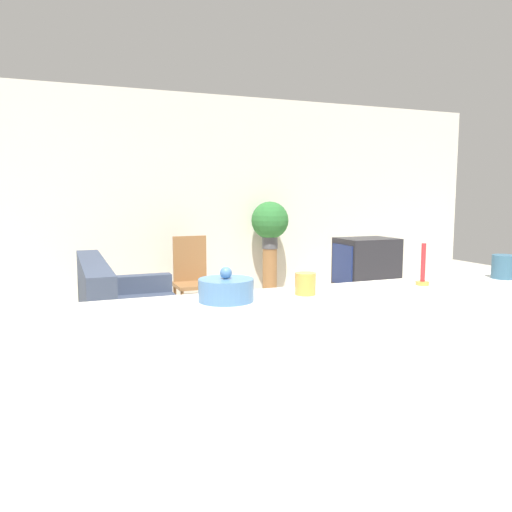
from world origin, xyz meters
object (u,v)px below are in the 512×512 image
at_px(television, 366,263).
at_px(potted_plant, 270,222).
at_px(decorative_bowl, 226,289).
at_px(wooden_chair, 192,275).
at_px(couch, 133,328).

height_order(television, potted_plant, potted_plant).
distance_m(potted_plant, decorative_bowl, 4.16).
bearing_deg(potted_plant, television, -72.29).
height_order(television, wooden_chair, television).
distance_m(television, potted_plant, 1.59).
bearing_deg(wooden_chair, potted_plant, 13.64).
height_order(couch, wooden_chair, wooden_chair).
bearing_deg(couch, decorative_bowl, -86.07).
bearing_deg(couch, television, 2.86).
relative_size(couch, potted_plant, 2.95).
height_order(couch, decorative_bowl, decorative_bowl).
distance_m(wooden_chair, potted_plant, 1.27).
height_order(couch, television, television).
relative_size(wooden_chair, decorative_bowl, 3.84).
distance_m(couch, television, 2.47).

